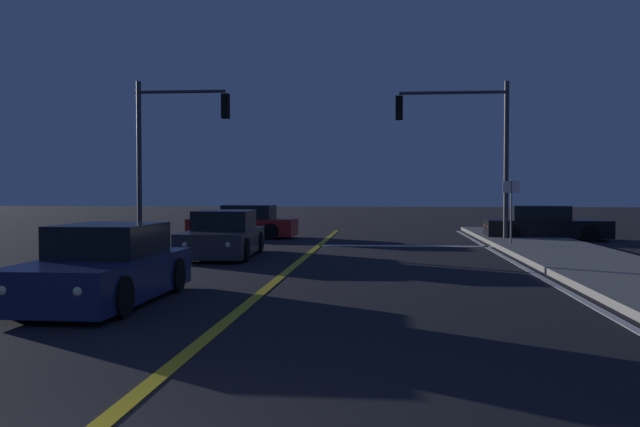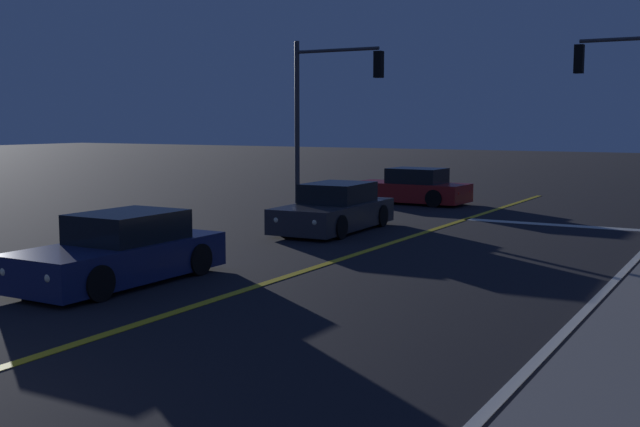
% 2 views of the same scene
% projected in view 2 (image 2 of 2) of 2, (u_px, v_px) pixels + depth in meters
% --- Properties ---
extents(lane_line_center, '(0.20, 37.19, 0.01)m').
position_uv_depth(lane_line_center, '(317.00, 267.00, 16.65)').
color(lane_line_center, gold).
rests_on(lane_line_center, ground).
extents(lane_line_edge_right, '(0.16, 37.19, 0.01)m').
position_uv_depth(lane_line_edge_right, '(599.00, 297.00, 13.81)').
color(lane_line_edge_right, silver).
rests_on(lane_line_edge_right, ground).
extents(stop_bar, '(6.01, 0.50, 0.01)m').
position_uv_depth(stop_bar, '(563.00, 225.00, 23.30)').
color(stop_bar, silver).
rests_on(stop_bar, ground).
extents(car_following_oncoming_charcoal, '(2.08, 4.62, 1.34)m').
position_uv_depth(car_following_oncoming_charcoal, '(335.00, 210.00, 22.24)').
color(car_following_oncoming_charcoal, '#2D2D33').
rests_on(car_following_oncoming_charcoal, ground).
extents(car_far_approaching_red, '(4.40, 2.01, 1.34)m').
position_uv_depth(car_far_approaching_red, '(412.00, 188.00, 29.59)').
color(car_far_approaching_red, maroon).
rests_on(car_far_approaching_red, ground).
extents(car_distant_tail_navy, '(1.90, 4.45, 1.34)m').
position_uv_depth(car_distant_tail_navy, '(121.00, 252.00, 15.03)').
color(car_distant_tail_navy, navy).
rests_on(car_distant_tail_navy, ground).
extents(traffic_signal_far_left, '(3.50, 0.28, 5.97)m').
position_uv_depth(traffic_signal_far_left, '(326.00, 97.00, 27.86)').
color(traffic_signal_far_left, '#38383D').
rests_on(traffic_signal_far_left, ground).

